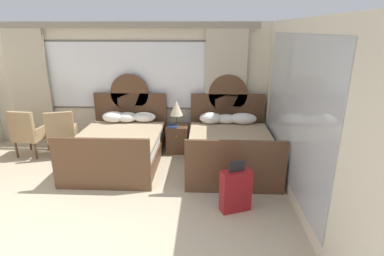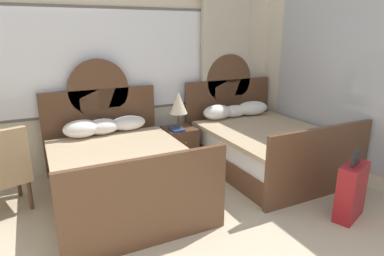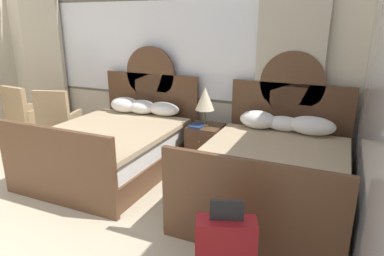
# 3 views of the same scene
# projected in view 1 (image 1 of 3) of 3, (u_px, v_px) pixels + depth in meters

# --- Properties ---
(wall_back_window) EXTENTS (6.17, 0.22, 2.70)m
(wall_back_window) POSITION_uv_depth(u_px,v_px,m) (127.00, 83.00, 6.68)
(wall_back_window) COLOR beige
(wall_back_window) RESTS_ON ground_plane
(wall_right_mirror) EXTENTS (0.08, 4.76, 2.70)m
(wall_right_mirror) POSITION_uv_depth(u_px,v_px,m) (300.00, 116.00, 4.34)
(wall_right_mirror) COLOR beige
(wall_right_mirror) RESTS_ON ground_plane
(bed_near_window) EXTENTS (1.61, 2.15, 1.63)m
(bed_near_window) POSITION_uv_depth(u_px,v_px,m) (120.00, 145.00, 5.96)
(bed_near_window) COLOR brown
(bed_near_window) RESTS_ON ground_plane
(bed_near_mirror) EXTENTS (1.61, 2.15, 1.63)m
(bed_near_mirror) POSITION_uv_depth(u_px,v_px,m) (230.00, 147.00, 5.86)
(bed_near_mirror) COLOR brown
(bed_near_mirror) RESTS_ON ground_plane
(nightstand_between_beds) EXTENTS (0.45, 0.48, 0.58)m
(nightstand_between_beds) POSITION_uv_depth(u_px,v_px,m) (178.00, 138.00, 6.52)
(nightstand_between_beds) COLOR brown
(nightstand_between_beds) RESTS_ON ground_plane
(table_lamp_on_nightstand) EXTENTS (0.27, 0.27, 0.55)m
(table_lamp_on_nightstand) POSITION_uv_depth(u_px,v_px,m) (176.00, 108.00, 6.31)
(table_lamp_on_nightstand) COLOR brown
(table_lamp_on_nightstand) RESTS_ON nightstand_between_beds
(book_on_nightstand) EXTENTS (0.18, 0.26, 0.03)m
(book_on_nightstand) POSITION_uv_depth(u_px,v_px,m) (173.00, 126.00, 6.34)
(book_on_nightstand) COLOR navy
(book_on_nightstand) RESTS_ON nightstand_between_beds
(armchair_by_window_left) EXTENTS (0.66, 0.66, 1.00)m
(armchair_by_window_left) POSITION_uv_depth(u_px,v_px,m) (62.00, 132.00, 6.16)
(armchair_by_window_left) COLOR tan
(armchair_by_window_left) RESTS_ON ground_plane
(armchair_by_window_centre) EXTENTS (0.58, 0.58, 1.00)m
(armchair_by_window_centre) POSITION_uv_depth(u_px,v_px,m) (27.00, 132.00, 6.19)
(armchair_by_window_centre) COLOR tan
(armchair_by_window_centre) RESTS_ON ground_plane
(suitcase_on_floor) EXTENTS (0.48, 0.33, 0.78)m
(suitcase_on_floor) POSITION_uv_depth(u_px,v_px,m) (236.00, 191.00, 4.36)
(suitcase_on_floor) COLOR maroon
(suitcase_on_floor) RESTS_ON ground_plane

